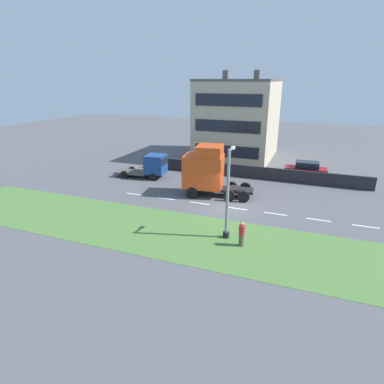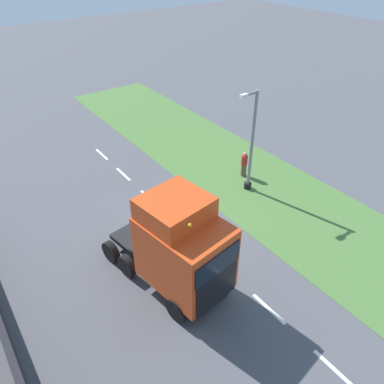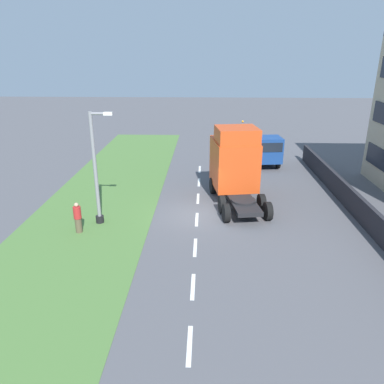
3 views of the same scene
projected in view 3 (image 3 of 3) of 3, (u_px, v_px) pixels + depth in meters
name	position (u px, v px, depth m)	size (l,w,h in m)	color
ground_plane	(197.00, 214.00, 21.57)	(120.00, 120.00, 0.00)	#515156
grass_verge	(94.00, 213.00, 21.78)	(7.00, 44.00, 0.01)	#4C7538
lane_markings	(197.00, 219.00, 20.92)	(0.16, 21.00, 0.00)	white
boundary_wall	(357.00, 206.00, 21.03)	(0.25, 24.00, 1.34)	#232328
lorry_cab	(235.00, 164.00, 23.20)	(3.45, 6.50, 4.74)	black
flatbed_truck	(266.00, 151.00, 30.16)	(2.61, 5.73, 2.54)	navy
lamp_post	(97.00, 176.00, 19.61)	(1.33, 0.43, 6.04)	black
pedestrian	(78.00, 218.00, 19.15)	(0.39, 0.39, 1.65)	brown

